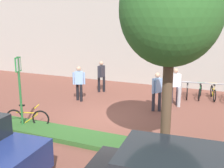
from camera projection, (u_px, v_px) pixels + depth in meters
The scene contains 12 objects.
ground_plane at pixel (104, 118), 11.28m from camera, with size 60.00×60.00×0.00m, color brown.
building_facade at pixel (154, 1), 16.45m from camera, with size 28.00×1.20×10.00m, color #B2ADA3.
planter_strip at pixel (68, 135), 9.46m from camera, with size 7.00×1.10×0.16m, color #336028.
tree_sidewalk at pixel (171, 11), 7.08m from camera, with size 2.69×2.69×5.66m.
parking_sign_post at pixel (19, 83), 9.85m from camera, with size 0.10×0.36×2.67m.
bike_at_sign at pixel (28, 118), 10.32m from camera, with size 1.62×0.60×0.86m.
bike_rack_cluster at pixel (213, 93), 13.86m from camera, with size 3.18×1.87×0.83m.
bollard_steel at pixel (179, 97), 12.65m from camera, with size 0.16×0.16×0.90m, color #ADADB2.
person_suited_dark at pixel (101, 74), 15.14m from camera, with size 0.37×0.61×1.72m.
person_shirt_blue at pixel (79, 81), 13.47m from camera, with size 0.55×0.40×1.72m.
person_shirt_white at pixel (175, 84), 12.96m from camera, with size 0.50×0.44×1.72m.
person_casual_tan at pixel (157, 89), 11.94m from camera, with size 0.39×0.57×1.72m.
Camera 1 is at (4.57, -9.63, 3.95)m, focal length 44.39 mm.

